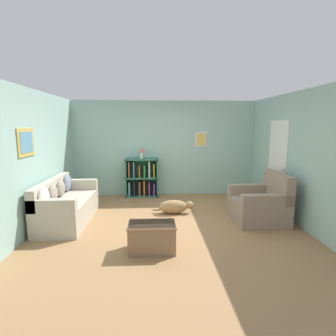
{
  "coord_description": "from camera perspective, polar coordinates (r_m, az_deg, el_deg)",
  "views": [
    {
      "loc": [
        -0.28,
        -5.02,
        1.94
      ],
      "look_at": [
        0.0,
        0.4,
        1.05
      ],
      "focal_mm": 28.0,
      "sensor_mm": 36.0,
      "label": 1
    }
  ],
  "objects": [
    {
      "name": "vase",
      "position": [
        7.08,
        -5.77,
        3.27
      ],
      "size": [
        0.11,
        0.11,
        0.27
      ],
      "color": "silver",
      "rests_on": "bookshelf"
    },
    {
      "name": "wall_left",
      "position": [
        5.55,
        -27.1,
        1.67
      ],
      "size": [
        0.13,
        5.0,
        2.6
      ],
      "color": "#93BCB2",
      "rests_on": "ground_plane"
    },
    {
      "name": "bookshelf",
      "position": [
        7.2,
        -5.73,
        -2.3
      ],
      "size": [
        0.87,
        0.35,
        1.05
      ],
      "color": "#2D6B56",
      "rests_on": "ground_plane"
    },
    {
      "name": "wall_right",
      "position": [
        5.82,
        26.17,
        1.96
      ],
      "size": [
        0.16,
        5.0,
        2.6
      ],
      "color": "#93BCB2",
      "rests_on": "ground_plane"
    },
    {
      "name": "recliner_chair",
      "position": [
        5.7,
        19.56,
        -7.49
      ],
      "size": [
        0.97,
        1.03,
        0.99
      ],
      "color": "gray",
      "rests_on": "ground_plane"
    },
    {
      "name": "wall_back",
      "position": [
        7.31,
        -0.74,
        4.29
      ],
      "size": [
        5.6,
        0.13,
        2.6
      ],
      "color": "#93BCB2",
      "rests_on": "ground_plane"
    },
    {
      "name": "dog",
      "position": [
        5.87,
        1.46,
        -8.41
      ],
      "size": [
        0.92,
        0.27,
        0.3
      ],
      "color": "#9E7A4C",
      "rests_on": "ground_plane"
    },
    {
      "name": "couch",
      "position": [
        5.72,
        -21.38,
        -7.56
      ],
      "size": [
        0.81,
        1.8,
        0.86
      ],
      "color": "#B7AD99",
      "rests_on": "ground_plane"
    },
    {
      "name": "ground_plane",
      "position": [
        5.39,
        0.23,
        -11.78
      ],
      "size": [
        14.0,
        14.0,
        0.0
      ],
      "primitive_type": "plane",
      "color": "#997047"
    },
    {
      "name": "coffee_table",
      "position": [
        4.2,
        -3.51,
        -14.6
      ],
      "size": [
        0.74,
        0.44,
        0.45
      ],
      "color": "#846647",
      "rests_on": "ground_plane"
    }
  ]
}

